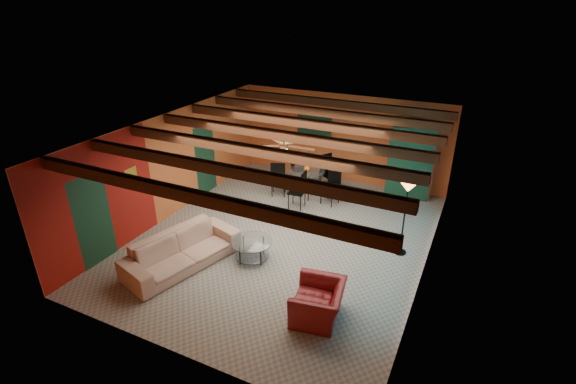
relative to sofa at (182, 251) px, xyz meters
The scene contains 11 objects.
room 3.23m from the sofa, 54.04° to the left, with size 6.52×8.01×2.71m.
sofa is the anchor object (origin of this frame).
armchair 3.26m from the sofa, ahead, with size 1.02×0.89×0.66m, color maroon.
coffee_table 1.50m from the sofa, 34.41° to the left, with size 0.91×0.91×0.46m, color white, non-canonical shape.
dining_table 4.50m from the sofa, 76.77° to the left, with size 2.08×2.08×1.08m, color white, non-canonical shape.
armoire 6.78m from the sofa, 56.82° to the left, with size 1.17×0.58×2.05m, color maroon.
floor_lamp 4.88m from the sofa, 31.39° to the left, with size 0.35×0.35×1.76m, color black, non-canonical shape.
ceiling_fan 3.16m from the sofa, 52.52° to the left, with size 1.50×1.50×0.44m, color #472614, non-canonical shape.
painting 6.07m from the sofa, 84.26° to the left, with size 1.05×0.03×0.65m, color black.
potted_plant 7.02m from the sofa, 56.82° to the left, with size 0.42×0.36×0.46m, color #26661E.
vase 4.57m from the sofa, 76.77° to the left, with size 0.19×0.19×0.19m, color orange.
Camera 1 is at (3.86, -7.86, 5.37)m, focal length 26.35 mm.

